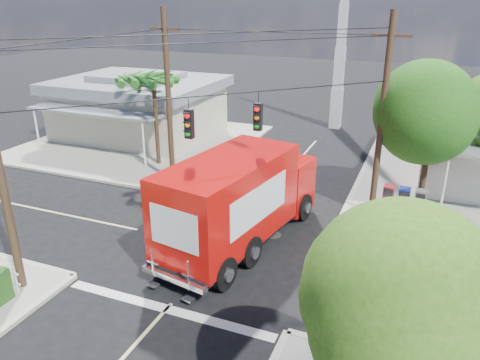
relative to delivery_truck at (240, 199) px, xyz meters
The scene contains 12 objects.
ground 2.13m from the delivery_truck, 129.76° to the right, with size 120.00×120.00×0.00m, color black.
sidewalk_nw 15.45m from the delivery_truck, 138.14° to the left, with size 14.12×14.12×0.14m.
road_markings 2.93m from the delivery_truck, 104.28° to the right, with size 32.00×32.00×0.01m.
building_nw 17.23m from the delivery_truck, 136.71° to the left, with size 10.80×10.20×4.30m.
radio_tower 19.70m from the delivery_truck, 90.12° to the left, with size 0.80×0.80×17.00m.
tree_ne_front 9.47m from the delivery_truck, 42.49° to the left, with size 4.21×4.14×6.66m.
tree_se 10.42m from the delivery_truck, 50.66° to the right, with size 3.67×3.54×5.62m.
palm_nw_front 11.01m from the delivery_truck, 139.57° to the left, with size 3.01×3.08×5.59m.
palm_nw_back 13.34m from the delivery_truck, 140.25° to the left, with size 3.01×3.08×5.19m.
utility_poles 3.58m from the delivery_truck, 155.79° to the left, with size 12.00×10.68×9.00m.
vending_boxes 8.24m from the delivery_truck, 42.96° to the left, with size 1.90×0.50×1.10m.
delivery_truck is the anchor object (origin of this frame).
Camera 1 is at (6.98, -15.02, 9.52)m, focal length 35.00 mm.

